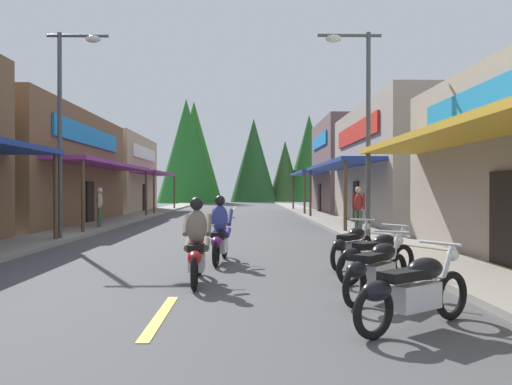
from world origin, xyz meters
TOP-DOWN VIEW (x-y plane):
  - ground at (0.00, 25.23)m, footprint 9.09×80.47m
  - sidewalk_left at (-5.55, 25.23)m, footprint 2.01×80.47m
  - sidewalk_right at (5.55, 25.23)m, footprint 2.01×80.47m
  - centerline_dashes at (0.00, 28.50)m, footprint 0.16×55.32m
  - storefront_left_far at (-10.64, 38.41)m, footprint 10.04×10.91m
  - storefront_right_middle at (9.80, 24.92)m, footprint 8.37×12.28m
  - storefront_right_far at (9.58, 37.32)m, footprint 7.92×9.44m
  - streetlamp_left at (-4.67, 16.85)m, footprint 1.99×0.30m
  - streetlamp_right at (4.67, 15.89)m, footprint 1.99×0.30m
  - motorcycle_parked_right_0 at (3.20, 6.33)m, footprint 1.82×1.29m
  - motorcycle_parked_right_1 at (3.17, 7.98)m, footprint 1.45×1.71m
  - motorcycle_parked_right_2 at (3.57, 9.54)m, footprint 1.80×1.33m
  - motorcycle_parked_right_3 at (3.48, 11.24)m, footprint 1.32×1.80m
  - rider_cruising_lead at (0.25, 9.42)m, footprint 0.60×2.14m
  - rider_cruising_trailing at (0.54, 12.00)m, footprint 0.61×2.14m
  - pedestrian_browsing at (-5.08, 21.78)m, footprint 0.30×0.57m
  - pedestrian_waiting at (5.38, 19.24)m, footprint 0.43×0.45m
  - treeline_backdrop at (-0.59, 67.55)m, footprint 23.33×12.58m

SIDE VIEW (x-z plane):
  - ground at x=0.00m, z-range -0.10..0.00m
  - centerline_dashes at x=0.00m, z-range 0.00..0.01m
  - sidewalk_left at x=-5.55m, z-range 0.00..0.12m
  - sidewalk_right at x=5.55m, z-range 0.00..0.12m
  - motorcycle_parked_right_0 at x=3.20m, z-range -0.03..1.01m
  - motorcycle_parked_right_1 at x=3.17m, z-range -0.03..1.01m
  - motorcycle_parked_right_2 at x=3.57m, z-range -0.03..1.01m
  - motorcycle_parked_right_3 at x=3.48m, z-range -0.03..1.01m
  - rider_cruising_lead at x=0.25m, z-range -0.13..1.44m
  - rider_cruising_trailing at x=0.54m, z-range -0.13..1.44m
  - pedestrian_browsing at x=-5.08m, z-range 0.15..1.94m
  - pedestrian_waiting at x=5.38m, z-range 0.16..1.97m
  - storefront_left_far at x=-10.64m, z-range 0.00..5.65m
  - storefront_right_middle at x=9.80m, z-range 0.00..5.75m
  - storefront_right_far at x=9.58m, z-range 0.00..6.71m
  - streetlamp_right at x=4.67m, z-range 0.94..7.53m
  - streetlamp_left at x=-4.67m, z-range 0.96..7.78m
  - treeline_backdrop at x=-0.59m, z-range -0.51..12.83m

